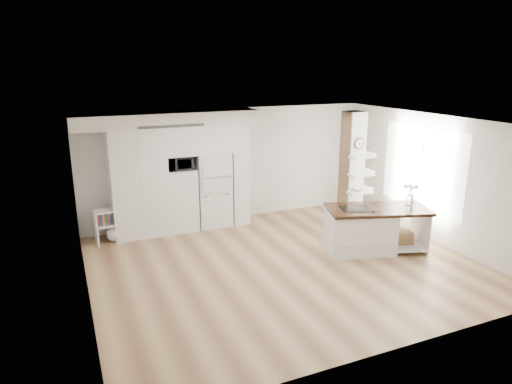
# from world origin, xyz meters

# --- Properties ---
(floor) EXTENTS (7.00, 6.00, 0.01)m
(floor) POSITION_xyz_m (0.00, 0.00, 0.00)
(floor) COLOR tan
(floor) RESTS_ON ground
(room) EXTENTS (7.04, 6.04, 2.72)m
(room) POSITION_xyz_m (0.00, 0.00, 1.86)
(room) COLOR white
(room) RESTS_ON ground
(cabinet_wall) EXTENTS (4.00, 0.71, 2.70)m
(cabinet_wall) POSITION_xyz_m (-1.45, 2.67, 1.51)
(cabinet_wall) COLOR white
(cabinet_wall) RESTS_ON floor
(refrigerator) EXTENTS (0.78, 0.69, 1.75)m
(refrigerator) POSITION_xyz_m (-0.53, 2.68, 0.88)
(refrigerator) COLOR white
(refrigerator) RESTS_ON floor
(column) EXTENTS (0.69, 0.90, 2.70)m
(column) POSITION_xyz_m (2.38, 1.13, 1.35)
(column) COLOR silver
(column) RESTS_ON floor
(window) EXTENTS (0.00, 2.40, 2.40)m
(window) POSITION_xyz_m (3.48, 0.30, 1.50)
(window) COLOR white
(window) RESTS_ON room
(pendant_light) EXTENTS (0.12, 0.12, 0.10)m
(pendant_light) POSITION_xyz_m (1.70, 0.15, 2.12)
(pendant_light) COLOR white
(pendant_light) RESTS_ON room
(kitchen_island) EXTENTS (2.20, 1.52, 1.47)m
(kitchen_island) POSITION_xyz_m (1.84, -0.03, 0.47)
(kitchen_island) COLOR white
(kitchen_island) RESTS_ON floor
(bookshelf) EXTENTS (0.64, 0.41, 0.73)m
(bookshelf) POSITION_xyz_m (-2.85, 2.50, 0.32)
(bookshelf) COLOR white
(bookshelf) RESTS_ON floor
(floor_plant_a) EXTENTS (0.29, 0.25, 0.47)m
(floor_plant_a) POSITION_xyz_m (2.53, 1.34, 0.24)
(floor_plant_a) COLOR #3C6829
(floor_plant_a) RESTS_ON floor
(floor_plant_b) EXTENTS (0.30, 0.30, 0.50)m
(floor_plant_b) POSITION_xyz_m (2.71, 1.35, 0.25)
(floor_plant_b) COLOR #3C6829
(floor_plant_b) RESTS_ON floor
(microwave) EXTENTS (0.54, 0.37, 0.30)m
(microwave) POSITION_xyz_m (-1.27, 2.62, 1.57)
(microwave) COLOR #2D2D2D
(microwave) RESTS_ON cabinet_wall
(shelf_plant) EXTENTS (0.27, 0.23, 0.30)m
(shelf_plant) POSITION_xyz_m (2.63, 1.30, 1.52)
(shelf_plant) COLOR #3C6829
(shelf_plant) RESTS_ON column
(decor_bowl) EXTENTS (0.22, 0.22, 0.05)m
(decor_bowl) POSITION_xyz_m (2.30, 0.90, 1.00)
(decor_bowl) COLOR white
(decor_bowl) RESTS_ON column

